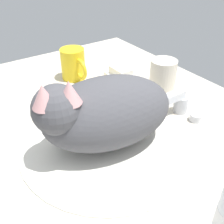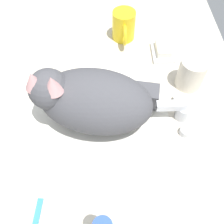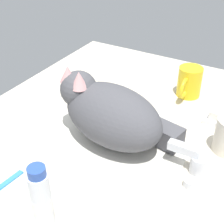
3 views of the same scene
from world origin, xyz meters
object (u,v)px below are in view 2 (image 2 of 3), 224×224
(coffee_mug, at_px, (124,26))
(rinse_cup, at_px, (191,73))
(faucet, at_px, (180,111))
(soap_bar, at_px, (163,48))
(cat, at_px, (91,99))

(coffee_mug, height_order, rinse_cup, coffee_mug)
(faucet, height_order, soap_bar, faucet)
(cat, relative_size, soap_bar, 4.80)
(faucet, bearing_deg, cat, -91.19)
(rinse_cup, height_order, soap_bar, rinse_cup)
(faucet, height_order, cat, cat)
(cat, height_order, rinse_cup, cat)
(cat, distance_m, coffee_mug, 0.33)
(faucet, relative_size, rinse_cup, 1.43)
(faucet, bearing_deg, soap_bar, -178.59)
(coffee_mug, xyz_separation_m, soap_bar, (0.08, 0.12, -0.02))
(soap_bar, bearing_deg, faucet, 1.41)
(cat, xyz_separation_m, coffee_mug, (-0.31, 0.10, -0.04))
(coffee_mug, bearing_deg, rinse_cup, 39.93)
(coffee_mug, bearing_deg, soap_bar, 55.23)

